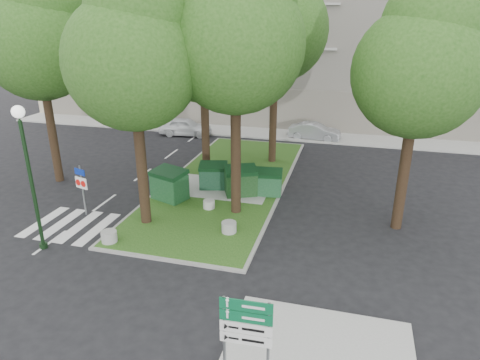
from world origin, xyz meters
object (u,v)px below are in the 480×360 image
(bollard_mid, at_px, (209,204))
(street_lamp, at_px, (28,163))
(tree_median_near_right, at_px, (238,30))
(dumpster_a, at_px, (169,184))
(tree_street_left, at_px, (38,34))
(bollard_right, at_px, (229,227))
(tree_median_mid, at_px, (205,47))
(bollard_left, at_px, (109,236))
(dumpster_c, at_px, (241,181))
(litter_bin, at_px, (277,177))
(car_silver, at_px, (315,131))
(dumpster_b, at_px, (213,176))
(tree_median_near_left, at_px, (134,49))
(directional_sign, at_px, (246,330))
(car_white, at_px, (185,127))
(dumpster_d, at_px, (268,182))
(traffic_sign_pole, at_px, (82,184))
(tree_street_right, at_px, (423,59))

(bollard_mid, height_order, street_lamp, street_lamp)
(tree_median_near_right, relative_size, dumpster_a, 5.88)
(tree_street_left, bearing_deg, bollard_right, -18.42)
(tree_median_mid, xyz_separation_m, bollard_left, (-1.19, -8.56, -6.64))
(tree_median_near_right, height_order, dumpster_c, tree_median_near_right)
(bollard_right, xyz_separation_m, litter_bin, (0.88, 5.99, 0.11))
(litter_bin, distance_m, car_silver, 9.49)
(bollard_left, bearing_deg, dumpster_b, 71.27)
(tree_median_near_left, xyz_separation_m, directional_sign, (6.29, -7.44, -5.55))
(tree_median_near_left, bearing_deg, litter_bin, 52.52)
(dumpster_a, relative_size, car_white, 0.50)
(tree_median_near_left, height_order, bollard_left, tree_median_near_left)
(tree_median_near_left, distance_m, car_white, 15.96)
(dumpster_d, xyz_separation_m, directional_sign, (1.87, -11.75, 1.03))
(traffic_sign_pole, xyz_separation_m, directional_sign, (9.45, -7.48, 0.24))
(bollard_right, bearing_deg, car_white, 118.31)
(tree_median_near_right, bearing_deg, car_silver, 81.18)
(bollard_mid, bearing_deg, car_white, 116.48)
(tree_median_near_right, distance_m, dumpster_d, 7.67)
(dumpster_b, relative_size, traffic_sign_pole, 0.68)
(tree_median_near_left, distance_m, bollard_right, 7.88)
(dumpster_a, bearing_deg, street_lamp, -98.06)
(tree_median_near_right, height_order, bollard_right, tree_median_near_right)
(litter_bin, height_order, directional_sign, directional_sign)
(dumpster_b, xyz_separation_m, directional_sign, (4.78, -11.86, 1.01))
(dumpster_d, bearing_deg, dumpster_c, -170.43)
(traffic_sign_pole, bearing_deg, directional_sign, -21.71)
(dumpster_b, bearing_deg, directional_sign, -81.53)
(tree_median_mid, distance_m, litter_bin, 7.70)
(car_white, bearing_deg, street_lamp, 177.20)
(litter_bin, bearing_deg, dumpster_b, -153.52)
(tree_street_left, xyz_separation_m, litter_bin, (11.55, 2.44, -7.20))
(dumpster_a, bearing_deg, dumpster_c, 44.30)
(street_lamp, bearing_deg, tree_street_left, 121.37)
(bollard_left, bearing_deg, dumpster_c, 57.61)
(dumpster_c, relative_size, traffic_sign_pole, 0.79)
(street_lamp, xyz_separation_m, car_white, (-0.84, 16.97, -2.87))
(dumpster_a, height_order, dumpster_d, dumpster_a)
(bollard_right, xyz_separation_m, car_silver, (1.90, 15.42, 0.27))
(bollard_left, bearing_deg, street_lamp, -158.40)
(tree_median_mid, bearing_deg, bollard_mid, -70.58)
(dumpster_a, bearing_deg, litter_bin, 56.75)
(directional_sign, bearing_deg, tree_street_right, 64.43)
(tree_median_near_right, bearing_deg, street_lamp, -142.66)
(dumpster_c, bearing_deg, directional_sign, -98.88)
(directional_sign, distance_m, car_white, 23.74)
(bollard_left, height_order, traffic_sign_pole, traffic_sign_pole)
(tree_street_right, height_order, traffic_sign_pole, tree_street_right)
(dumpster_d, height_order, bollard_mid, dumpster_d)
(bollard_left, xyz_separation_m, traffic_sign_pole, (-2.48, 2.10, 1.18))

